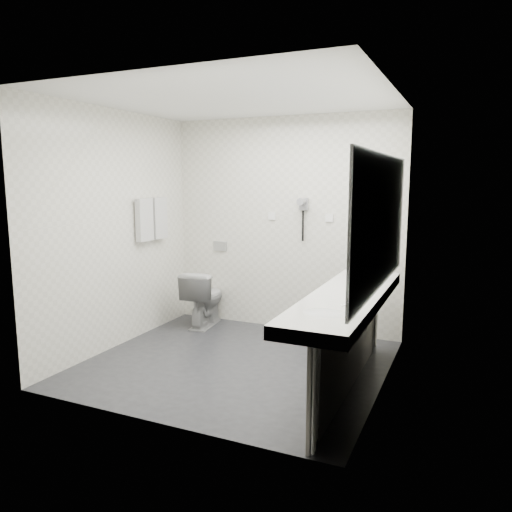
% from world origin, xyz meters
% --- Properties ---
extents(floor, '(2.80, 2.80, 0.00)m').
position_xyz_m(floor, '(0.00, 0.00, 0.00)').
color(floor, '#2A2B2F').
rests_on(floor, ground).
extents(ceiling, '(2.80, 2.80, 0.00)m').
position_xyz_m(ceiling, '(0.00, 0.00, 2.50)').
color(ceiling, white).
rests_on(ceiling, wall_back).
extents(wall_back, '(2.80, 0.00, 2.80)m').
position_xyz_m(wall_back, '(0.00, 1.30, 1.25)').
color(wall_back, white).
rests_on(wall_back, floor).
extents(wall_front, '(2.80, 0.00, 2.80)m').
position_xyz_m(wall_front, '(0.00, -1.30, 1.25)').
color(wall_front, white).
rests_on(wall_front, floor).
extents(wall_left, '(0.00, 2.60, 2.60)m').
position_xyz_m(wall_left, '(-1.40, 0.00, 1.25)').
color(wall_left, white).
rests_on(wall_left, floor).
extents(wall_right, '(0.00, 2.60, 2.60)m').
position_xyz_m(wall_right, '(1.40, 0.00, 1.25)').
color(wall_right, white).
rests_on(wall_right, floor).
extents(vanity_counter, '(0.55, 2.20, 0.10)m').
position_xyz_m(vanity_counter, '(1.12, -0.20, 0.80)').
color(vanity_counter, white).
rests_on(vanity_counter, floor).
extents(vanity_panel, '(0.03, 2.15, 0.75)m').
position_xyz_m(vanity_panel, '(1.15, -0.20, 0.38)').
color(vanity_panel, gray).
rests_on(vanity_panel, floor).
extents(vanity_post_near, '(0.06, 0.06, 0.75)m').
position_xyz_m(vanity_post_near, '(1.18, -1.24, 0.38)').
color(vanity_post_near, silver).
rests_on(vanity_post_near, floor).
extents(vanity_post_far, '(0.06, 0.06, 0.75)m').
position_xyz_m(vanity_post_far, '(1.18, 0.84, 0.38)').
color(vanity_post_far, silver).
rests_on(vanity_post_far, floor).
extents(mirror, '(0.02, 2.20, 1.05)m').
position_xyz_m(mirror, '(1.39, -0.20, 1.45)').
color(mirror, '#B2BCC6').
rests_on(mirror, wall_right).
extents(basin_near, '(0.40, 0.31, 0.05)m').
position_xyz_m(basin_near, '(1.12, -0.85, 0.83)').
color(basin_near, white).
rests_on(basin_near, vanity_counter).
extents(basin_far, '(0.40, 0.31, 0.05)m').
position_xyz_m(basin_far, '(1.12, 0.45, 0.83)').
color(basin_far, white).
rests_on(basin_far, vanity_counter).
extents(faucet_near, '(0.04, 0.04, 0.15)m').
position_xyz_m(faucet_near, '(1.32, -0.85, 0.92)').
color(faucet_near, silver).
rests_on(faucet_near, vanity_counter).
extents(faucet_far, '(0.04, 0.04, 0.15)m').
position_xyz_m(faucet_far, '(1.32, 0.45, 0.92)').
color(faucet_far, silver).
rests_on(faucet_far, vanity_counter).
extents(soap_bottle_a, '(0.05, 0.05, 0.12)m').
position_xyz_m(soap_bottle_a, '(1.24, -0.11, 0.91)').
color(soap_bottle_a, beige).
rests_on(soap_bottle_a, vanity_counter).
extents(soap_bottle_c, '(0.05, 0.05, 0.11)m').
position_xyz_m(soap_bottle_c, '(1.20, -0.33, 0.90)').
color(soap_bottle_c, beige).
rests_on(soap_bottle_c, vanity_counter).
extents(glass_left, '(0.07, 0.07, 0.11)m').
position_xyz_m(glass_left, '(1.23, -0.01, 0.91)').
color(glass_left, silver).
rests_on(glass_left, vanity_counter).
extents(glass_right, '(0.06, 0.06, 0.12)m').
position_xyz_m(glass_right, '(1.24, 0.07, 0.91)').
color(glass_right, silver).
rests_on(glass_right, vanity_counter).
extents(toilet, '(0.46, 0.72, 0.69)m').
position_xyz_m(toilet, '(-0.91, 0.98, 0.34)').
color(toilet, white).
rests_on(toilet, floor).
extents(flush_plate, '(0.18, 0.02, 0.12)m').
position_xyz_m(flush_plate, '(-0.85, 1.29, 0.95)').
color(flush_plate, '#B2B5BA').
rests_on(flush_plate, wall_back).
extents(pedal_bin, '(0.20, 0.20, 0.27)m').
position_xyz_m(pedal_bin, '(0.39, 0.88, 0.13)').
color(pedal_bin, '#B2B5BA').
rests_on(pedal_bin, floor).
extents(bin_lid, '(0.19, 0.19, 0.02)m').
position_xyz_m(bin_lid, '(0.39, 0.88, 0.28)').
color(bin_lid, '#B2B5BA').
rests_on(bin_lid, pedal_bin).
extents(towel_rail, '(0.02, 0.62, 0.02)m').
position_xyz_m(towel_rail, '(-1.35, 0.55, 1.55)').
color(towel_rail, silver).
rests_on(towel_rail, wall_left).
extents(towel_near, '(0.07, 0.24, 0.48)m').
position_xyz_m(towel_near, '(-1.34, 0.41, 1.33)').
color(towel_near, silver).
rests_on(towel_near, towel_rail).
extents(towel_far, '(0.07, 0.24, 0.48)m').
position_xyz_m(towel_far, '(-1.34, 0.69, 1.33)').
color(towel_far, silver).
rests_on(towel_far, towel_rail).
extents(dryer_cradle, '(0.10, 0.04, 0.14)m').
position_xyz_m(dryer_cradle, '(0.25, 1.27, 1.50)').
color(dryer_cradle, gray).
rests_on(dryer_cradle, wall_back).
extents(dryer_barrel, '(0.08, 0.14, 0.08)m').
position_xyz_m(dryer_barrel, '(0.25, 1.20, 1.53)').
color(dryer_barrel, gray).
rests_on(dryer_barrel, dryer_cradle).
extents(dryer_cord, '(0.02, 0.02, 0.35)m').
position_xyz_m(dryer_cord, '(0.25, 1.26, 1.25)').
color(dryer_cord, black).
rests_on(dryer_cord, dryer_cradle).
extents(switch_plate_a, '(0.09, 0.02, 0.09)m').
position_xyz_m(switch_plate_a, '(-0.15, 1.29, 1.35)').
color(switch_plate_a, white).
rests_on(switch_plate_a, wall_back).
extents(switch_plate_b, '(0.09, 0.02, 0.09)m').
position_xyz_m(switch_plate_b, '(0.55, 1.29, 1.35)').
color(switch_plate_b, white).
rests_on(switch_plate_b, wall_back).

